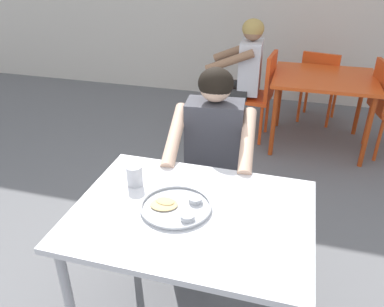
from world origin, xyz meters
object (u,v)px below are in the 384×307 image
table_foreground (192,226)px  thali_tray (177,206)px  drinking_cup (135,175)px  diner_foreground (212,151)px  patron_background (241,69)px  chair_red_left (258,91)px  table_background_red (324,85)px  chair_foreground (216,166)px  chair_red_far (320,81)px

table_foreground → thali_tray: (-0.07, -0.00, 0.09)m
drinking_cup → thali_tray: bearing=-27.6°
diner_foreground → patron_background: bearing=93.7°
table_foreground → thali_tray: size_ratio=3.27×
thali_tray → chair_red_left: size_ratio=0.37×
table_foreground → patron_background: 2.38m
thali_tray → patron_background: size_ratio=0.27×
thali_tray → table_background_red: thali_tray is taller
table_background_red → chair_red_left: size_ratio=1.06×
chair_foreground → diner_foreground: diner_foreground is taller
table_background_red → chair_red_far: bearing=91.0°
chair_foreground → chair_red_left: chair_red_left is taller
chair_foreground → diner_foreground: bearing=-85.6°
drinking_cup → chair_foreground: drinking_cup is taller
chair_foreground → chair_red_left: bearing=86.4°
chair_red_left → patron_background: patron_background is taller
table_foreground → thali_tray: 0.12m
table_foreground → drinking_cup: size_ratio=10.20×
thali_tray → chair_red_far: 3.04m
patron_background → drinking_cup: bearing=-94.0°
table_foreground → drinking_cup: drinking_cup is taller
chair_foreground → thali_tray: bearing=-89.8°
table_foreground → chair_red_far: bearing=78.3°
drinking_cup → chair_red_far: (0.94, 2.81, -0.33)m
table_background_red → patron_background: size_ratio=0.78×
drinking_cup → chair_red_far: 2.99m
chair_red_left → chair_red_far: bearing=44.0°
chair_red_left → chair_red_far: 0.83m
drinking_cup → diner_foreground: size_ratio=0.09×
chair_foreground → table_background_red: 1.67m
table_background_red → patron_background: bearing=-179.7°
chair_foreground → chair_red_left: 1.51m
diner_foreground → table_background_red: diner_foreground is taller
table_foreground → chair_red_far: 3.02m
chair_red_left → patron_background: bearing=179.7°
chair_red_far → drinking_cup: bearing=-108.5°
table_background_red → chair_red_left: 0.61m
chair_foreground → chair_red_far: bearing=71.7°
thali_tray → chair_red_far: (0.68, 2.95, -0.29)m
chair_foreground → patron_background: 1.53m
table_background_red → chair_red_far: (-0.01, 0.57, -0.15)m
chair_red_far → chair_foreground: bearing=-108.3°
thali_tray → chair_red_far: chair_red_far is taller
table_foreground → thali_tray: bearing=-179.2°
chair_foreground → patron_background: (-0.10, 1.51, 0.23)m
chair_red_left → table_background_red: bearing=0.4°
diner_foreground → chair_red_left: bearing=87.4°
chair_foreground → diner_foreground: 0.32m
chair_red_left → diner_foreground: bearing=-92.6°
table_background_red → table_foreground: bearing=-104.7°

